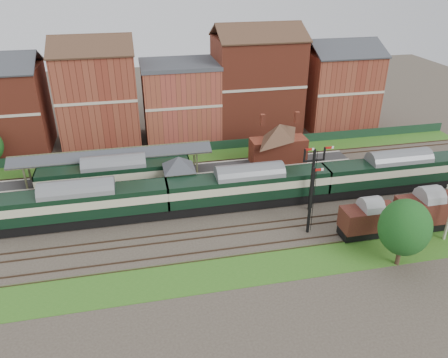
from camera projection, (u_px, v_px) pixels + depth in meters
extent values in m
plane|color=#473D33|center=(208.00, 210.00, 53.11)|extent=(160.00, 160.00, 0.00)
cube|color=#2D6619|center=(190.00, 157.00, 67.02)|extent=(90.00, 4.50, 0.06)
cube|color=#2D6619|center=(230.00, 272.00, 42.65)|extent=(90.00, 5.00, 0.06)
cube|color=#193823|center=(188.00, 148.00, 68.44)|extent=(90.00, 0.12, 1.50)
cube|color=#2D2D2D|center=(160.00, 175.00, 60.43)|extent=(55.00, 3.40, 1.00)
cube|color=#60704F|center=(180.00, 191.00, 54.83)|extent=(3.40, 3.20, 2.40)
cube|color=#4B4E30|center=(179.00, 176.00, 53.83)|extent=(3.60, 3.40, 2.00)
pyramid|color=#383A3F|center=(179.00, 163.00, 53.01)|extent=(5.40, 5.40, 1.60)
cube|color=maroon|center=(242.00, 186.00, 56.38)|extent=(3.00, 2.40, 2.20)
cube|color=#4C3323|center=(243.00, 178.00, 55.15)|extent=(3.20, 1.34, 0.79)
cube|color=#4C3323|center=(241.00, 174.00, 56.29)|extent=(3.20, 1.34, 0.79)
cube|color=#943A25|center=(278.00, 150.00, 62.60)|extent=(8.00, 3.00, 3.50)
pyramid|color=#4C3323|center=(279.00, 131.00, 61.31)|extent=(8.10, 8.10, 2.20)
cube|color=#943A25|center=(262.00, 129.00, 60.61)|extent=(0.60, 0.60, 1.60)
cube|color=#943A25|center=(296.00, 127.00, 61.55)|extent=(0.60, 0.60, 1.60)
cube|color=#4B4E30|center=(25.00, 177.00, 55.10)|extent=(0.22, 0.22, 3.40)
cube|color=#4B4E30|center=(194.00, 154.00, 61.50)|extent=(0.22, 0.22, 3.40)
cube|color=#383A3F|center=(112.00, 155.00, 56.61)|extent=(26.00, 1.99, 0.90)
cube|color=#383A3F|center=(112.00, 149.00, 58.26)|extent=(26.00, 1.99, 0.90)
cube|color=#4B4E30|center=(112.00, 149.00, 57.26)|extent=(26.00, 0.20, 0.20)
cube|color=black|center=(312.00, 181.00, 51.37)|extent=(0.25, 0.25, 8.00)
cube|color=black|center=(314.00, 161.00, 50.19)|extent=(2.60, 0.18, 0.18)
cube|color=#B2140F|center=(310.00, 149.00, 49.41)|extent=(1.10, 0.08, 0.25)
cube|color=#B2140F|center=(329.00, 148.00, 49.86)|extent=(1.10, 0.08, 0.25)
cube|color=black|center=(311.00, 201.00, 47.08)|extent=(0.25, 0.25, 8.00)
cube|color=#B2140F|center=(319.00, 170.00, 45.50)|extent=(1.10, 0.08, 0.25)
cube|color=maroon|center=(98.00, 98.00, 69.01)|extent=(12.00, 10.00, 15.00)
cube|color=#9A3F31|center=(181.00, 102.00, 72.14)|extent=(12.00, 10.00, 12.00)
cube|color=#943A25|center=(257.00, 86.00, 73.67)|extent=(14.00, 10.00, 16.00)
cube|color=maroon|center=(338.00, 90.00, 77.18)|extent=(12.00, 10.00, 13.00)
cube|color=black|center=(82.00, 218.00, 49.99)|extent=(19.80, 2.77, 1.21)
cube|color=black|center=(79.00, 203.00, 49.06)|extent=(19.80, 3.08, 2.86)
cube|color=beige|center=(79.00, 200.00, 48.91)|extent=(19.82, 3.12, 0.99)
cube|color=slate|center=(77.00, 191.00, 48.34)|extent=(19.80, 3.08, 0.66)
cube|color=black|center=(249.00, 200.00, 53.72)|extent=(19.80, 2.77, 1.21)
cube|color=black|center=(249.00, 186.00, 52.79)|extent=(19.80, 3.08, 2.86)
cube|color=beige|center=(249.00, 183.00, 52.63)|extent=(19.82, 3.12, 0.99)
cube|color=slate|center=(250.00, 174.00, 52.06)|extent=(19.80, 3.08, 0.66)
cube|color=black|center=(394.00, 184.00, 57.44)|extent=(19.80, 2.77, 1.21)
cube|color=black|center=(397.00, 171.00, 56.52)|extent=(19.80, 3.08, 2.86)
cube|color=beige|center=(397.00, 168.00, 56.36)|extent=(19.82, 3.12, 0.99)
cube|color=slate|center=(399.00, 159.00, 55.79)|extent=(19.80, 3.08, 0.66)
cube|color=black|center=(117.00, 189.00, 56.39)|extent=(19.08, 2.67, 1.17)
cube|color=black|center=(115.00, 175.00, 55.50)|extent=(19.08, 2.97, 2.76)
cube|color=beige|center=(115.00, 173.00, 55.35)|extent=(19.10, 3.01, 0.95)
cube|color=slate|center=(114.00, 164.00, 54.80)|extent=(19.08, 2.97, 0.64)
cube|color=black|center=(366.00, 231.00, 48.02)|extent=(6.03, 2.22, 0.91)
cube|color=#421216|center=(369.00, 218.00, 47.27)|extent=(6.03, 2.62, 2.41)
cube|color=gray|center=(371.00, 207.00, 46.66)|extent=(6.03, 2.62, 0.44)
cube|color=black|center=(423.00, 223.00, 49.32)|extent=(6.70, 2.47, 1.01)
cube|color=#421216|center=(427.00, 209.00, 48.48)|extent=(6.70, 2.90, 2.68)
cube|color=gray|center=(429.00, 198.00, 47.81)|extent=(6.70, 2.90, 0.49)
cylinder|color=#382619|center=(400.00, 250.00, 43.03)|extent=(0.44, 0.44, 3.37)
ellipsoid|color=#113D16|center=(405.00, 227.00, 41.80)|extent=(4.96, 4.96, 5.71)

